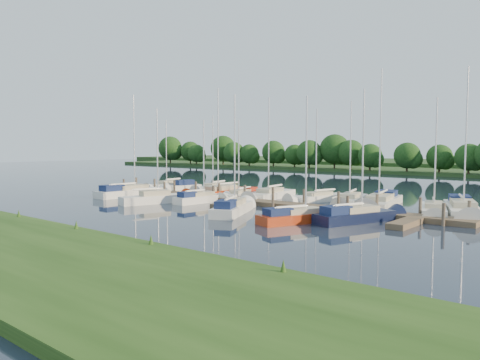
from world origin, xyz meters
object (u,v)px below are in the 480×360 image
Objects in this scene: sailboat_n_0 at (168,187)px; motorboat at (184,187)px; dock at (246,202)px; sailboat_n_5 at (270,196)px; sailboat_s_2 at (201,199)px.

motorboat is (2.39, 0.49, 0.05)m from sailboat_n_0.
sailboat_n_5 is (-1.03, 5.25, 0.08)m from dock.
dock is at bearing 158.24° from sailboat_n_0.
sailboat_s_2 is (11.17, -8.31, 0.00)m from motorboat.
sailboat_s_2 is at bearing 59.03° from sailboat_n_5.
sailboat_n_5 is at bearing 71.55° from sailboat_s_2.
sailboat_n_0 reaches higher than motorboat.
motorboat is 0.45× the size of sailboat_n_5.
sailboat_n_0 is 1.88× the size of motorboat.
sailboat_n_0 is 16.68m from sailboat_n_5.
motorboat is at bearing -171.34° from sailboat_n_0.
sailboat_n_0 is at bearing 25.12° from motorboat.
sailboat_n_5 reaches higher than motorboat.
dock is 5.35m from sailboat_n_5.
dock is 16.63m from motorboat.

